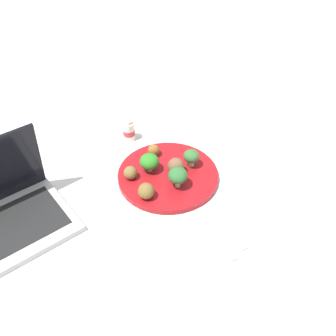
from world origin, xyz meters
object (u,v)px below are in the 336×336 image
object	(u,v)px
broccoli_floret_far_rim	(178,175)
knife	(220,239)
meatball_front_right	(176,166)
fork	(232,233)
meatball_back_left	(130,173)
broccoli_floret_mid_left	(149,162)
broccoli_floret_front_left	(191,156)
napkin	(224,235)
yogurt_bottle	(129,131)
meatball_front_left	(146,191)
meatball_center	(154,150)
plate	(168,175)

from	to	relation	value
broccoli_floret_far_rim	knife	size ratio (longest dim) A/B	0.41
meatball_front_right	fork	distance (m)	0.25
meatball_back_left	broccoli_floret_mid_left	bearing A→B (deg)	93.47
broccoli_floret_front_left	napkin	distance (m)	0.26
knife	yogurt_bottle	distance (m)	0.47
broccoli_floret_front_left	napkin	world-z (taller)	broccoli_floret_front_left
meatball_front_left	meatball_center	size ratio (longest dim) A/B	1.24
meatball_front_left	meatball_back_left	world-z (taller)	meatball_front_left
napkin	meatball_back_left	bearing A→B (deg)	-155.45
meatball_back_left	yogurt_bottle	distance (m)	0.20
plate	broccoli_floret_front_left	size ratio (longest dim) A/B	5.33
broccoli_floret_mid_left	meatball_front_right	size ratio (longest dim) A/B	1.15
yogurt_bottle	napkin	bearing A→B (deg)	6.57
broccoli_floret_front_left	knife	distance (m)	0.27
meatball_back_left	fork	size ratio (longest dim) A/B	0.31
broccoli_floret_front_left	fork	xyz separation A→B (m)	(0.25, -0.03, -0.04)
meatball_front_left	meatball_front_right	size ratio (longest dim) A/B	0.92
meatball_front_left	meatball_front_right	distance (m)	0.12
meatball_back_left	meatball_front_right	bearing A→B (deg)	72.66
plate	napkin	distance (m)	0.24
broccoli_floret_far_rim	meatball_front_left	world-z (taller)	broccoli_floret_far_rim
plate	yogurt_bottle	size ratio (longest dim) A/B	3.98
broccoli_floret_mid_left	fork	xyz separation A→B (m)	(0.28, 0.08, -0.04)
fork	meatball_center	bearing A→B (deg)	-172.75
knife	yogurt_bottle	world-z (taller)	yogurt_bottle
plate	meatball_front_right	size ratio (longest dim) A/B	6.00
plate	meatball_front_right	bearing A→B (deg)	73.25
broccoli_floret_mid_left	napkin	size ratio (longest dim) A/B	0.32
broccoli_floret_mid_left	fork	size ratio (longest dim) A/B	0.45
meatball_front_left	napkin	distance (m)	0.22
broccoli_floret_far_rim	meatball_front_left	size ratio (longest dim) A/B	1.39
meatball_front_right	meatball_back_left	distance (m)	0.13
plate	broccoli_floret_front_left	xyz separation A→B (m)	(-0.00, 0.07, 0.04)
broccoli_floret_far_rim	fork	distance (m)	0.20
meatball_back_left	yogurt_bottle	size ratio (longest dim) A/B	0.52
broccoli_floret_front_left	meatball_front_right	xyz separation A→B (m)	(0.01, -0.05, -0.01)
meatball_front_right	yogurt_bottle	world-z (taller)	yogurt_bottle
meatball_center	knife	bearing A→B (deg)	1.20
broccoli_floret_far_rim	meatball_center	bearing A→B (deg)	-179.77
plate	fork	world-z (taller)	plate
plate	meatball_back_left	distance (m)	0.11
broccoli_floret_front_left	knife	xyz separation A→B (m)	(0.25, -0.06, -0.04)
meatball_front_right	napkin	distance (m)	0.24
meatball_front_right	napkin	bearing A→B (deg)	1.30
broccoli_floret_far_rim	broccoli_floret_mid_left	world-z (taller)	broccoli_floret_far_rim
meatball_center	yogurt_bottle	distance (m)	0.13
broccoli_floret_front_left	meatball_back_left	world-z (taller)	broccoli_floret_front_left
yogurt_bottle	broccoli_floret_far_rim	bearing A→B (deg)	5.88
plate	meatball_center	world-z (taller)	meatball_center
meatball_back_left	plate	bearing A→B (deg)	72.53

